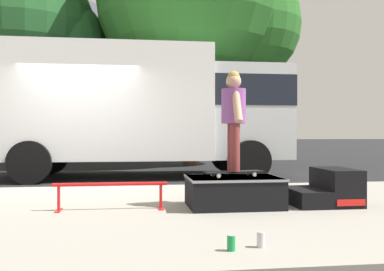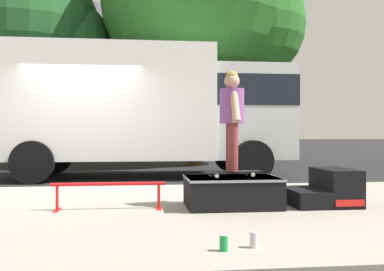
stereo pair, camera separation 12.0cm
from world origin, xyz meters
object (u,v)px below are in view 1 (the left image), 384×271
Objects in this scene: kicker_ramp at (327,190)px; soda_can_b at (231,243)px; skateboard at (234,172)px; street_tree_main at (31,31)px; soda_can at (261,240)px; street_tree_neighbour at (201,5)px; skater_kid at (234,112)px; box_truck at (143,106)px; skate_box at (233,191)px; grind_rail at (111,189)px.

kicker_ramp is 6.59× the size of soda_can_b.
street_tree_main is at bearing 115.05° from skateboard.
street_tree_neighbour reaches higher than soda_can.
skateboard is at bearing -64.95° from street_tree_main.
street_tree_main is at bearing 170.76° from street_tree_neighbour.
skateboard is 0.76m from skater_kid.
skateboard is 2.17m from soda_can_b.
soda_can_b is 7.39m from box_truck.
soda_can_b is (-1.75, -2.04, -0.13)m from kicker_ramp.
skate_box is at bearing 179.98° from kicker_ramp.
box_truck is at bearing 101.13° from skater_kid.
soda_can is 13.46m from street_tree_main.
box_truck is at bearing 100.96° from skate_box.
street_tree_neighbour is (1.02, 9.03, 4.78)m from skateboard.
soda_can_b is at bearing -130.51° from kicker_ramp.
kicker_ramp is at bearing -0.02° from skate_box.
grind_rail is at bearing 123.48° from soda_can.
street_tree_neighbour is (1.53, 11.11, 5.15)m from soda_can_b.
skater_kid is 0.15× the size of street_tree_neighbour.
street_tree_neighbour is at bearing 74.21° from grind_rail.
box_truck is 0.80× the size of street_tree_neighbour.
kicker_ramp is 2.47m from soda_can.
grind_rail is at bearing -178.28° from skater_kid.
grind_rail is 1.08× the size of skater_kid.
skateboard reaches higher than grind_rail.
box_truck reaches higher than skate_box.
skater_kid reaches higher than skateboard.
skater_kid reaches higher than soda_can.
soda_can is 0.02× the size of street_tree_main.
grind_rail is 0.20× the size of box_truck.
kicker_ramp is 2.78m from grind_rail.
street_tree_neighbour is (-0.21, 9.07, 5.02)m from kicker_ramp.
kicker_ramp is at bearing -1.63° from skater_kid.
skate_box is 9.25× the size of soda_can_b.
skateboard is 0.12× the size of box_truck.
skater_kid is at bearing 83.04° from soda_can.
kicker_ramp is 0.10× the size of street_tree_neighbour.
skateboard is (0.01, 0.03, 0.23)m from skate_box.
grind_rail is 2.36m from soda_can.
skate_box is 1.25m from kicker_ramp.
box_truck is at bearing 113.49° from kicker_ramp.
skater_kid is at bearing 76.27° from soda_can_b.
soda_can_b is at bearing -63.02° from grind_rail.
skateboard is 11.68m from street_tree_main.
skater_kid is 2.42m from soda_can_b.
street_tree_main is (-4.65, 9.96, 3.18)m from skater_kid.
grind_rail is 0.16× the size of street_tree_neighbour.
skate_box is 0.14× the size of street_tree_neighbour.
box_truck reaches higher than skateboard.
skateboard reaches higher than skate_box.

